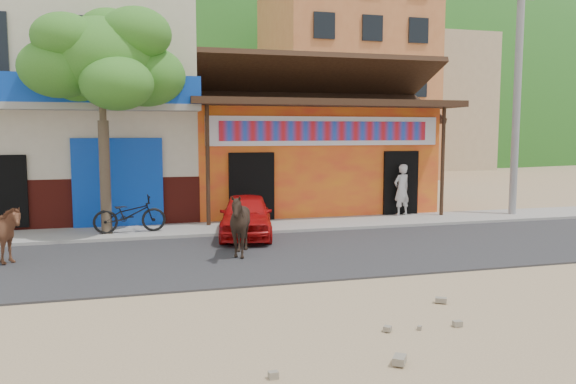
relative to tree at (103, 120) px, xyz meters
name	(u,v)px	position (x,y,z in m)	size (l,w,h in m)	color
ground	(346,281)	(4.60, -5.80, -3.12)	(120.00, 120.00, 0.00)	#9E825B
road	(307,253)	(4.60, -3.30, -3.10)	(60.00, 5.00, 0.04)	#28282B
sidewalk	(272,227)	(4.60, 0.20, -3.06)	(60.00, 2.00, 0.12)	gray
dance_club	(299,160)	(6.60, 4.20, -1.32)	(8.00, 6.00, 3.60)	orange
cafe_building	(81,111)	(-0.90, 4.20, 0.38)	(7.00, 6.00, 7.00)	beige
apartment_front	(342,81)	(13.60, 18.20, 2.88)	(9.00, 9.00, 12.00)	#CC723F
apartment_rear	(423,104)	(22.60, 24.20, 1.88)	(8.00, 8.00, 10.00)	tan
hillside	(161,64)	(4.60, 64.20, 8.88)	(100.00, 40.00, 24.00)	#194C14
tree	(103,120)	(0.00, 0.00, 0.00)	(3.00, 3.00, 6.00)	#2D721E
utility_pole	(517,92)	(12.80, 0.20, 1.00)	(0.24, 0.24, 8.00)	gray
cow_dark	(240,225)	(2.99, -3.37, -2.36)	(1.17, 1.31, 1.45)	black
red_car	(246,215)	(3.60, -1.00, -2.51)	(1.35, 3.34, 1.14)	#B80D0D
scooter	(130,214)	(0.60, -0.06, -2.50)	(0.66, 1.89, 1.00)	black
pedestrian	(402,190)	(9.10, 0.88, -2.17)	(0.61, 0.40, 1.67)	silver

